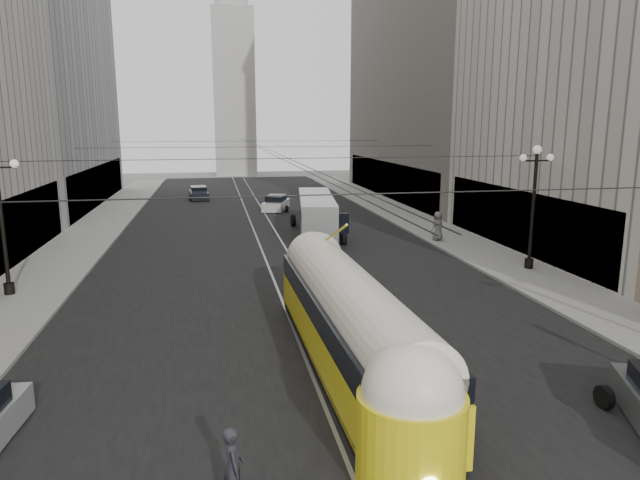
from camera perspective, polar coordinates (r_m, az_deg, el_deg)
name	(u,v)px	position (r m, az deg, el deg)	size (l,w,h in m)	color
road	(264,230)	(41.82, -5.63, 1.04)	(20.00, 85.00, 0.02)	black
sidewalk_left	(100,226)	(45.90, -21.13, 1.34)	(4.00, 72.00, 0.15)	gray
sidewalk_right	(405,216)	(47.70, 8.50, 2.35)	(4.00, 72.00, 0.15)	gray
rail_left	(254,230)	(41.76, -6.65, 1.00)	(0.12, 85.00, 0.04)	gray
rail_right	(274,229)	(41.89, -4.61, 1.07)	(0.12, 85.00, 0.04)	gray
building_left_far	(18,46)	(59.22, -27.99, 16.76)	(12.60, 28.60, 28.60)	#999999
building_right_far	(447,35)	(61.80, 12.58, 19.38)	(12.60, 32.60, 32.60)	#514C47
distant_tower	(233,73)	(88.86, -8.66, 16.16)	(6.00, 6.00, 31.36)	#B2AFA8
lamppost_left_mid	(1,214)	(28.25, -29.29, 2.28)	(1.86, 0.44, 6.37)	black
lamppost_right_mid	(534,200)	(31.23, 20.58, 3.76)	(1.86, 0.44, 6.37)	black
catenary	(265,149)	(40.17, -5.50, 9.06)	(25.00, 72.00, 0.23)	black
streetcar	(349,319)	(18.03, 2.88, -7.89)	(2.59, 14.80, 3.22)	yellow
city_bus	(316,214)	(39.39, -0.38, 2.65)	(3.65, 10.95, 2.72)	#A9ACAE
sedan_white_far	(276,203)	(51.24, -4.42, 3.67)	(2.95, 4.54, 1.33)	white
sedan_dark_far	(199,193)	(59.86, -12.04, 4.58)	(2.13, 4.39, 1.34)	black
pedestrian_crossing_a	(233,467)	(12.35, -8.67, -21.50)	(0.62, 0.41, 1.71)	#222228
pedestrian_crossing_b	(461,414)	(14.44, 13.93, -16.51)	(0.83, 0.64, 1.70)	#B7B6AA
pedestrian_sidewalk_right	(438,226)	(37.67, 11.69, 1.38)	(0.92, 0.56, 1.88)	slate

